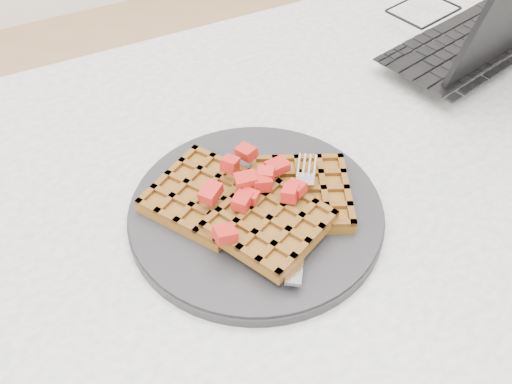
# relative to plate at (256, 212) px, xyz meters

# --- Properties ---
(table) EXTENTS (1.20, 0.80, 0.75)m
(table) POSITION_rel_plate_xyz_m (0.05, 0.01, -0.12)
(table) COLOR beige
(table) RESTS_ON ground
(plate) EXTENTS (0.28, 0.28, 0.02)m
(plate) POSITION_rel_plate_xyz_m (0.00, 0.00, 0.00)
(plate) COLOR black
(plate) RESTS_ON table
(waffles) EXTENTS (0.24, 0.22, 0.03)m
(waffles) POSITION_rel_plate_xyz_m (0.00, -0.00, 0.02)
(waffles) COLOR brown
(waffles) RESTS_ON plate
(strawberry_pile) EXTENTS (0.15, 0.15, 0.02)m
(strawberry_pile) POSITION_rel_plate_xyz_m (0.00, 0.00, 0.05)
(strawberry_pile) COLOR #890300
(strawberry_pile) RESTS_ON waffles
(fork) EXTENTS (0.12, 0.16, 0.02)m
(fork) POSITION_rel_plate_xyz_m (0.04, -0.04, 0.02)
(fork) COLOR silver
(fork) RESTS_ON plate
(laptop) EXTENTS (0.38, 0.32, 0.23)m
(laptop) POSITION_rel_plate_xyz_m (0.45, 0.17, 0.03)
(laptop) COLOR black
(laptop) RESTS_ON table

